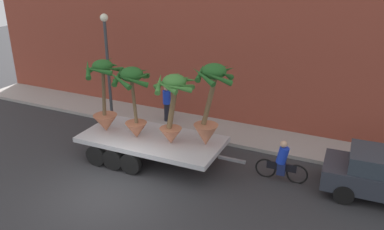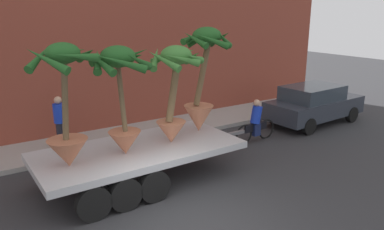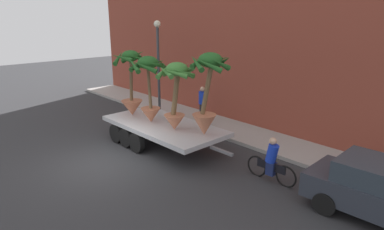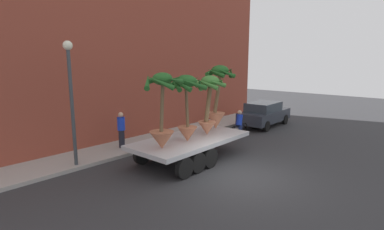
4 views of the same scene
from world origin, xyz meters
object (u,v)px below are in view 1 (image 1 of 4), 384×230
(potted_palm_front, at_px, (210,105))
(potted_palm_extra, at_px, (133,97))
(potted_palm_rear, at_px, (104,98))
(potted_palm_middle, at_px, (173,104))
(pedestrian_near_gate, at_px, (167,103))
(cyclist, at_px, (282,163))
(street_lamp, at_px, (107,53))
(flatbed_trailer, at_px, (146,141))

(potted_palm_front, relative_size, potted_palm_extra, 1.12)
(potted_palm_rear, xyz_separation_m, potted_palm_middle, (2.87, 0.12, 0.20))
(potted_palm_front, xyz_separation_m, pedestrian_near_gate, (-3.42, 3.10, -1.51))
(potted_palm_middle, xyz_separation_m, cyclist, (3.79, 0.84, -1.87))
(potted_palm_front, height_order, street_lamp, street_lamp)
(potted_palm_front, bearing_deg, street_lamp, 158.24)
(flatbed_trailer, xyz_separation_m, street_lamp, (-3.60, 2.71, 2.47))
(potted_palm_front, distance_m, cyclist, 3.22)
(potted_palm_front, height_order, potted_palm_extra, potted_palm_front)
(potted_palm_middle, xyz_separation_m, street_lamp, (-4.85, 2.84, 0.70))
(flatbed_trailer, relative_size, cyclist, 3.48)
(cyclist, bearing_deg, pedestrian_near_gate, 155.95)
(potted_palm_front, bearing_deg, pedestrian_near_gate, 137.88)
(flatbed_trailer, xyz_separation_m, potted_palm_rear, (-1.62, -0.26, 1.57))
(flatbed_trailer, xyz_separation_m, cyclist, (5.04, 0.70, -0.10))
(potted_palm_extra, bearing_deg, pedestrian_near_gate, 100.21)
(potted_palm_front, relative_size, cyclist, 1.66)
(potted_palm_front, xyz_separation_m, potted_palm_extra, (-2.77, -0.54, 0.03))
(potted_palm_rear, relative_size, potted_palm_extra, 1.05)
(flatbed_trailer, distance_m, potted_palm_middle, 2.17)
(potted_palm_rear, bearing_deg, pedestrian_near_gate, 79.59)
(flatbed_trailer, bearing_deg, cyclist, 7.96)
(cyclist, bearing_deg, potted_palm_extra, -169.78)
(potted_palm_middle, height_order, pedestrian_near_gate, potted_palm_middle)
(potted_palm_extra, distance_m, cyclist, 5.76)
(potted_palm_rear, bearing_deg, cyclist, 8.20)
(potted_palm_middle, bearing_deg, street_lamp, 149.65)
(pedestrian_near_gate, distance_m, street_lamp, 3.50)
(potted_palm_middle, bearing_deg, potted_palm_front, 18.82)
(potted_palm_middle, height_order, street_lamp, street_lamp)
(cyclist, bearing_deg, potted_palm_front, -170.69)
(cyclist, bearing_deg, potted_palm_middle, -167.54)
(potted_palm_front, height_order, pedestrian_near_gate, potted_palm_front)
(flatbed_trailer, distance_m, pedestrian_near_gate, 3.52)
(flatbed_trailer, bearing_deg, street_lamp, 143.09)
(potted_palm_middle, height_order, cyclist, potted_palm_middle)
(potted_palm_front, bearing_deg, potted_palm_extra, -168.93)
(pedestrian_near_gate, bearing_deg, potted_palm_extra, -79.79)
(flatbed_trailer, xyz_separation_m, potted_palm_middle, (1.25, -0.13, 1.77))
(cyclist, height_order, pedestrian_near_gate, pedestrian_near_gate)
(potted_palm_rear, distance_m, cyclist, 6.93)
(potted_palm_front, bearing_deg, potted_palm_rear, -172.51)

